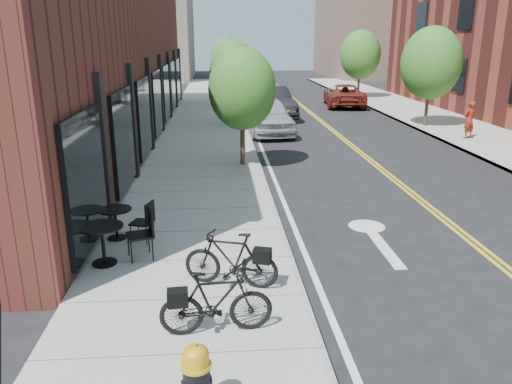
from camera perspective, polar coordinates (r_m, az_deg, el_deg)
name	(u,v)px	position (r m, az deg, el deg)	size (l,w,h in m)	color
ground	(306,300)	(8.57, 5.77, -12.23)	(120.00, 120.00, 0.00)	black
sidewalk_near	(202,160)	(17.83, -6.18, 3.71)	(4.00, 70.00, 0.12)	#9E9B93
building_near	(90,56)	(21.95, -18.41, 14.57)	(5.00, 28.00, 7.00)	#472317
bg_building_left	(153,29)	(55.73, -11.74, 17.73)	(8.00, 14.00, 10.00)	#726656
bg_building_right	(373,20)	(59.95, 13.20, 18.55)	(10.00, 16.00, 12.00)	brown
tree_near_a	(242,89)	(16.43, -1.58, 11.66)	(2.20, 2.20, 3.81)	#382B1E
tree_near_b	(234,70)	(24.39, -2.55, 13.73)	(2.30, 2.30, 3.98)	#382B1E
tree_near_c	(230,65)	(32.39, -3.04, 14.26)	(2.10, 2.10, 3.67)	#382B1E
tree_near_d	(227,56)	(40.37, -3.35, 15.22)	(2.40, 2.40, 4.11)	#382B1E
tree_far_b	(431,63)	(25.42, 19.38, 13.73)	(2.80, 2.80, 4.62)	#382B1E
tree_far_c	(360,55)	(36.74, 11.84, 15.11)	(2.80, 2.80, 4.62)	#382B1E
fire_hydrant	(197,381)	(5.97, -6.81, -20.63)	(0.49, 0.49, 0.91)	maroon
bicycle_left	(231,259)	(8.53, -2.90, -7.67)	(0.46, 1.64, 0.99)	black
bicycle_right	(216,302)	(7.27, -4.56, -12.45)	(0.46, 1.62, 0.98)	black
bistro_set_b	(116,219)	(10.90, -15.75, -3.01)	(1.64, 0.86, 0.86)	black
bistro_set_c	(102,239)	(9.74, -17.14, -5.16)	(1.89, 1.00, 0.99)	black
parked_car_a	(267,115)	(22.92, 1.26, 8.77)	(1.95, 4.84, 1.65)	#AAACB3
parked_car_b	(271,102)	(27.57, 1.77, 10.21)	(1.75, 5.02, 1.66)	black
parked_car_c	(257,92)	(33.24, 0.11, 11.34)	(2.18, 5.35, 1.55)	silver
parked_car_far	(344,95)	(32.67, 10.04, 10.84)	(2.32, 5.03, 1.40)	maroon
pedestrian	(469,120)	(22.90, 23.18, 7.59)	(0.57, 0.38, 1.57)	maroon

